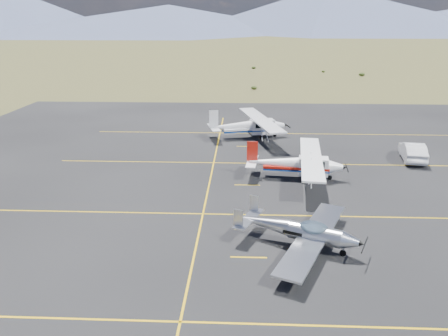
% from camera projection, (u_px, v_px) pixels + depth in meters
% --- Properties ---
extents(ground, '(1600.00, 1600.00, 0.00)m').
position_uv_depth(ground, '(297.00, 229.00, 27.00)').
color(ground, '#383D1C').
rests_on(ground, ground).
extents(apron, '(72.00, 72.00, 0.02)m').
position_uv_depth(apron, '(286.00, 188.00, 33.62)').
color(apron, black).
rests_on(apron, ground).
extents(aircraft_low_wing, '(7.21, 9.36, 2.09)m').
position_uv_depth(aircraft_low_wing, '(301.00, 231.00, 24.63)').
color(aircraft_low_wing, silver).
rests_on(aircraft_low_wing, apron).
extents(aircraft_cessna, '(7.05, 11.69, 2.95)m').
position_uv_depth(aircraft_cessna, '(296.00, 163.00, 35.29)').
color(aircraft_cessna, white).
rests_on(aircraft_cessna, apron).
extents(aircraft_plain, '(8.23, 12.64, 3.20)m').
position_uv_depth(aircraft_plain, '(249.00, 125.00, 47.37)').
color(aircraft_plain, silver).
rests_on(aircraft_plain, apron).
extents(sedan, '(2.63, 5.33, 1.68)m').
position_uv_depth(sedan, '(413.00, 151.00, 40.01)').
color(sedan, white).
rests_on(sedan, apron).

